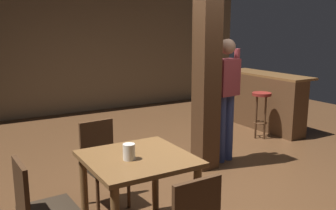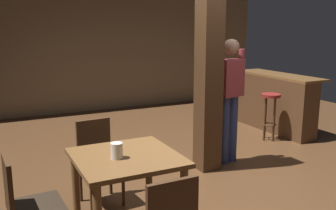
{
  "view_description": "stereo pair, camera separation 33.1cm",
  "coord_description": "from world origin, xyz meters",
  "px_view_note": "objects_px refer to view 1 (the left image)",
  "views": [
    {
      "loc": [
        -2.7,
        -3.6,
        1.88
      ],
      "look_at": [
        -0.42,
        0.27,
        0.94
      ],
      "focal_mm": 40.0,
      "sensor_mm": 36.0,
      "label": 1
    },
    {
      "loc": [
        -2.41,
        -3.75,
        1.88
      ],
      "look_at": [
        -0.42,
        0.27,
        0.94
      ],
      "focal_mm": 40.0,
      "sensor_mm": 36.0,
      "label": 2
    }
  ],
  "objects_px": {
    "dining_table": "(138,172)",
    "bar_stool_near": "(261,105)",
    "napkin_cup": "(129,152)",
    "bar_counter": "(262,100)",
    "chair_west": "(39,207)",
    "chair_north": "(102,159)",
    "standing_person": "(226,92)"
  },
  "relations": [
    {
      "from": "napkin_cup",
      "to": "bar_stool_near",
      "type": "bearing_deg",
      "value": 28.61
    },
    {
      "from": "dining_table",
      "to": "bar_stool_near",
      "type": "relative_size",
      "value": 1.13
    },
    {
      "from": "chair_west",
      "to": "bar_stool_near",
      "type": "distance_m",
      "value": 4.38
    },
    {
      "from": "napkin_cup",
      "to": "bar_stool_near",
      "type": "relative_size",
      "value": 0.18
    },
    {
      "from": "chair_west",
      "to": "chair_north",
      "type": "height_order",
      "value": "same"
    },
    {
      "from": "bar_stool_near",
      "to": "chair_west",
      "type": "bearing_deg",
      "value": -156.73
    },
    {
      "from": "dining_table",
      "to": "chair_west",
      "type": "height_order",
      "value": "chair_west"
    },
    {
      "from": "chair_north",
      "to": "standing_person",
      "type": "distance_m",
      "value": 2.06
    },
    {
      "from": "napkin_cup",
      "to": "bar_counter",
      "type": "bearing_deg",
      "value": 30.96
    },
    {
      "from": "standing_person",
      "to": "bar_counter",
      "type": "bearing_deg",
      "value": 31.22
    },
    {
      "from": "bar_counter",
      "to": "chair_north",
      "type": "bearing_deg",
      "value": -159.06
    },
    {
      "from": "chair_north",
      "to": "napkin_cup",
      "type": "relative_size",
      "value": 6.44
    },
    {
      "from": "dining_table",
      "to": "chair_north",
      "type": "relative_size",
      "value": 1.0
    },
    {
      "from": "chair_north",
      "to": "bar_counter",
      "type": "distance_m",
      "value": 3.95
    },
    {
      "from": "chair_west",
      "to": "bar_counter",
      "type": "height_order",
      "value": "bar_counter"
    },
    {
      "from": "standing_person",
      "to": "bar_counter",
      "type": "relative_size",
      "value": 0.95
    },
    {
      "from": "napkin_cup",
      "to": "bar_counter",
      "type": "distance_m",
      "value": 4.39
    },
    {
      "from": "dining_table",
      "to": "chair_north",
      "type": "bearing_deg",
      "value": 92.39
    },
    {
      "from": "dining_table",
      "to": "bar_stool_near",
      "type": "bearing_deg",
      "value": 28.87
    },
    {
      "from": "chair_west",
      "to": "bar_stool_near",
      "type": "bearing_deg",
      "value": 23.27
    },
    {
      "from": "dining_table",
      "to": "napkin_cup",
      "type": "height_order",
      "value": "napkin_cup"
    },
    {
      "from": "chair_north",
      "to": "bar_stool_near",
      "type": "distance_m",
      "value": 3.35
    },
    {
      "from": "napkin_cup",
      "to": "bar_stool_near",
      "type": "xyz_separation_m",
      "value": [
        3.27,
        1.79,
        -0.27
      ]
    },
    {
      "from": "napkin_cup",
      "to": "bar_counter",
      "type": "height_order",
      "value": "bar_counter"
    },
    {
      "from": "dining_table",
      "to": "chair_west",
      "type": "xyz_separation_m",
      "value": [
        -0.85,
        0.02,
        -0.13
      ]
    },
    {
      "from": "chair_west",
      "to": "chair_north",
      "type": "distance_m",
      "value": 1.13
    },
    {
      "from": "dining_table",
      "to": "chair_west",
      "type": "relative_size",
      "value": 1.0
    },
    {
      "from": "bar_counter",
      "to": "bar_stool_near",
      "type": "height_order",
      "value": "bar_counter"
    },
    {
      "from": "chair_west",
      "to": "napkin_cup",
      "type": "relative_size",
      "value": 6.44
    },
    {
      "from": "chair_west",
      "to": "napkin_cup",
      "type": "xyz_separation_m",
      "value": [
        0.75,
        -0.06,
        0.34
      ]
    },
    {
      "from": "dining_table",
      "to": "bar_counter",
      "type": "bearing_deg",
      "value": 31.23
    },
    {
      "from": "standing_person",
      "to": "napkin_cup",
      "type": "bearing_deg",
      "value": -149.26
    }
  ]
}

